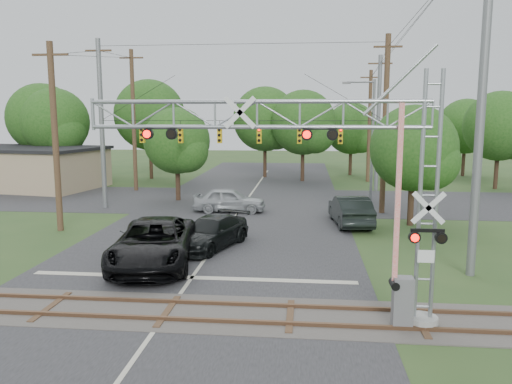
# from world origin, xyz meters

# --- Properties ---
(ground) EXTENTS (160.00, 160.00, 0.00)m
(ground) POSITION_xyz_m (0.00, 0.00, 0.00)
(ground) COLOR #2D4821
(ground) RESTS_ON ground
(road_main) EXTENTS (14.00, 90.00, 0.02)m
(road_main) POSITION_xyz_m (0.00, 10.00, 0.01)
(road_main) COLOR #28272A
(road_main) RESTS_ON ground
(road_cross) EXTENTS (90.00, 12.00, 0.02)m
(road_cross) POSITION_xyz_m (0.00, 24.00, 0.01)
(road_cross) COLOR #28272A
(road_cross) RESTS_ON ground
(railroad_track) EXTENTS (90.00, 3.20, 0.17)m
(railroad_track) POSITION_xyz_m (0.00, 2.00, 0.03)
(railroad_track) COLOR #46423D
(railroad_track) RESTS_ON ground
(crossing_gantry) EXTENTS (10.67, 0.98, 7.69)m
(crossing_gantry) POSITION_xyz_m (4.87, 1.63, 4.71)
(crossing_gantry) COLOR gray
(crossing_gantry) RESTS_ON ground
(traffic_signal_span) EXTENTS (19.34, 0.36, 11.50)m
(traffic_signal_span) POSITION_xyz_m (0.91, 20.00, 5.64)
(traffic_signal_span) COLOR slate
(traffic_signal_span) RESTS_ON ground
(pickup_black) EXTENTS (4.15, 7.34, 1.94)m
(pickup_black) POSITION_xyz_m (-2.00, 7.11, 0.97)
(pickup_black) COLOR black
(pickup_black) RESTS_ON ground
(car_dark) EXTENTS (3.76, 5.60, 1.51)m
(car_dark) POSITION_xyz_m (-0.13, 10.15, 0.75)
(car_dark) COLOR black
(car_dark) RESTS_ON ground
(sedan_silver) EXTENTS (4.84, 2.06, 1.63)m
(sedan_silver) POSITION_xyz_m (-0.61, 19.36, 0.81)
(sedan_silver) COLOR #9EA2A5
(sedan_silver) RESTS_ON ground
(suv_dark) EXTENTS (2.41, 5.48, 1.75)m
(suv_dark) POSITION_xyz_m (7.09, 16.09, 0.87)
(suv_dark) COLOR black
(suv_dark) RESTS_ON ground
(commercial_building) EXTENTS (16.83, 10.55, 3.66)m
(commercial_building) POSITION_xyz_m (-21.75, 29.00, 1.84)
(commercial_building) COLOR tan
(commercial_building) RESTS_ON ground
(streetlight) EXTENTS (2.40, 0.25, 9.02)m
(streetlight) POSITION_xyz_m (9.15, 24.49, 5.04)
(streetlight) COLOR slate
(streetlight) RESTS_ON ground
(utility_poles) EXTENTS (23.23, 29.53, 13.94)m
(utility_poles) POSITION_xyz_m (2.95, 22.35, 6.00)
(utility_poles) COLOR #473021
(utility_poles) RESTS_ON ground
(treeline) EXTENTS (48.81, 31.06, 10.04)m
(treeline) POSITION_xyz_m (-1.53, 34.62, 5.72)
(treeline) COLOR #362418
(treeline) RESTS_ON ground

